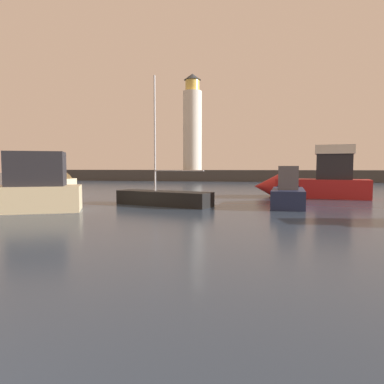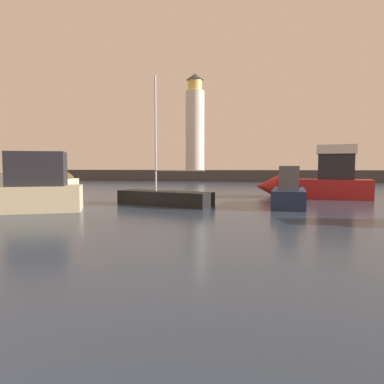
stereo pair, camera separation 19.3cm
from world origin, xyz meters
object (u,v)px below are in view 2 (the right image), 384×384
Objects in this scene: motorboat_2 at (54,183)px; motorboat_4 at (311,181)px; sailboat_moored at (164,198)px; motorboat_3 at (289,194)px; lighthouse at (195,125)px.

motorboat_2 is 24.58m from motorboat_4.
motorboat_2 is 16.70m from sailboat_moored.
motorboat_4 reaches higher than motorboat_3.
motorboat_4 reaches higher than motorboat_2.
motorboat_2 is 0.96× the size of motorboat_4.
motorboat_2 is at bearing 161.38° from motorboat_3.
lighthouse is 35.36m from motorboat_2.
sailboat_moored is (-8.27, -1.75, -0.25)m from motorboat_3.
lighthouse is 2.57× the size of motorboat_3.
motorboat_2 is at bearing 146.47° from sailboat_moored.
lighthouse is at bearing 108.63° from motorboat_3.
motorboat_4 is at bearing 37.90° from sailboat_moored.
motorboat_3 is 0.71× the size of motorboat_4.
lighthouse is 1.89× the size of motorboat_2.
lighthouse is at bearing 75.50° from motorboat_2.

